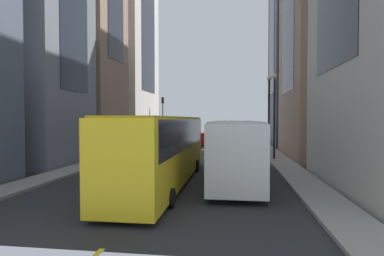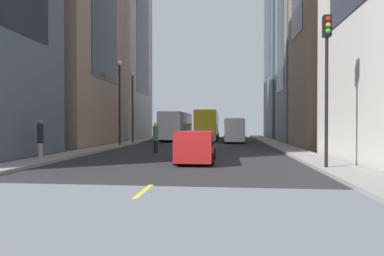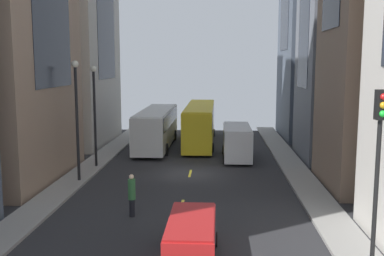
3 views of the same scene
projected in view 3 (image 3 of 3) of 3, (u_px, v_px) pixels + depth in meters
ground_plane at (190, 174)px, 30.51m from camera, size 40.34×40.34×0.00m
sidewalk_west at (85, 171)px, 30.92m from camera, size 1.86×44.00×0.15m
sidewalk_east at (298, 174)px, 30.09m from camera, size 1.86×44.00×0.15m
lane_stripe_2 at (182, 206)px, 23.59m from camera, size 0.16×2.00×0.01m
lane_stripe_3 at (190, 173)px, 30.51m from camera, size 0.16×2.00×0.01m
lane_stripe_4 at (195, 153)px, 37.43m from camera, size 0.16×2.00×0.01m
lane_stripe_5 at (199, 139)px, 44.35m from camera, size 0.16×2.00×0.01m
lane_stripe_6 at (202, 129)px, 51.27m from camera, size 0.16×2.00×0.01m
city_bus_white at (157, 125)px, 39.93m from camera, size 2.80×11.92×3.35m
streetcar_yellow at (200, 121)px, 41.81m from camera, size 2.70×13.52×3.59m
delivery_van_white at (237, 140)px, 35.06m from camera, size 2.25×5.91×2.58m
car_red_0 at (191, 236)px, 16.91m from camera, size 1.95×4.31×1.62m
pedestrian_crossing_near at (132, 194)px, 21.79m from camera, size 0.36×0.36×2.10m
traffic_light_near_corner at (378, 156)px, 13.61m from camera, size 0.32×0.44×6.46m
streetlamp_near at (94, 105)px, 31.57m from camera, size 0.44×0.44×7.09m
streetlamp_far at (77, 108)px, 27.59m from camera, size 0.44×0.44×7.43m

